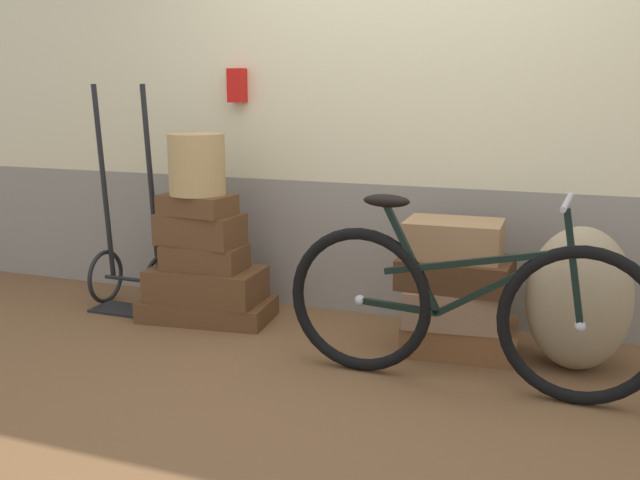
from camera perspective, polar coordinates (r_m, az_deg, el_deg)
The scene contains 15 objects.
ground at distance 3.65m, azimuth 3.35°, elevation -10.01°, with size 10.20×5.20×0.06m, color brown.
station_building at distance 4.20m, azimuth 7.34°, elevation 10.72°, with size 8.20×0.74×2.50m.
suitcase_0 at distance 4.31m, azimuth -8.90°, elevation -5.42°, with size 0.76×0.40×0.12m, color brown.
suitcase_1 at distance 4.26m, azimuth -9.00°, elevation -3.47°, with size 0.65×0.38×0.19m, color brown.
suitcase_2 at distance 4.22m, azimuth -9.13°, elevation -1.34°, with size 0.46×0.27×0.14m, color brown.
suitcase_3 at distance 4.21m, azimuth -9.50°, elevation 0.84°, with size 0.48×0.27×0.18m, color brown.
suitcase_4 at distance 4.17m, azimuth -9.72°, elevation 2.79°, with size 0.41×0.25×0.11m, color brown.
suitcase_5 at distance 3.81m, azimuth 11.05°, elevation -7.53°, with size 0.57×0.39×0.16m, color brown.
suitcase_6 at distance 3.72m, azimuth 10.79°, elevation -5.21°, with size 0.51×0.34×0.19m, color #937051.
suitcase_7 at distance 3.71m, azimuth 10.73°, elevation -2.56°, with size 0.55×0.38×0.15m, color #4C2D19.
suitcase_8 at distance 3.68m, azimuth 10.57°, elevation 0.08°, with size 0.48×0.33×0.19m, color #9E754C.
wicker_basket at distance 4.14m, azimuth -9.74°, elevation 5.94°, with size 0.32×0.32×0.35m, color tan.
luggage_trolley at distance 4.58m, azimuth -14.84°, elevation -1.61°, with size 0.43×0.39×1.36m.
burlap_sack at distance 3.65m, azimuth 19.83°, elevation -4.40°, with size 0.49×0.42×0.70m, color #9E8966.
bicycle at distance 3.29m, azimuth 11.26°, elevation -5.33°, with size 1.69×0.46×0.89m.
Camera 1 is at (1.02, -3.23, 1.33)m, focal length 40.34 mm.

